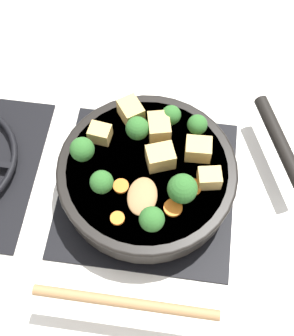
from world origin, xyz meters
TOP-DOWN VIEW (x-y plane):
  - ground_plane at (0.00, 0.00)m, footprint 2.40×2.40m
  - front_burner_grate at (0.00, 0.00)m, footprint 0.31×0.31m
  - skillet_pan at (0.00, -0.00)m, footprint 0.33×0.42m
  - wooden_spoon at (-0.16, 0.00)m, footprint 0.21×0.27m
  - tofu_cube_center_large at (-0.01, -0.10)m, footprint 0.04×0.04m
  - tofu_cube_near_handle at (0.07, -0.01)m, footprint 0.05×0.05m
  - tofu_cube_east_chunk at (0.10, 0.04)m, footprint 0.06×0.05m
  - tofu_cube_west_chunk at (0.01, -0.02)m, footprint 0.05×0.05m
  - tofu_cube_back_piece at (0.04, -0.08)m, footprint 0.04×0.04m
  - tofu_cube_front_piece at (0.05, 0.09)m, footprint 0.03×0.04m
  - broccoli_floret_near_spoon at (-0.10, -0.02)m, footprint 0.04×0.04m
  - broccoli_floret_center_top at (-0.05, 0.07)m, footprint 0.04×0.04m
  - broccoli_floret_east_rim at (0.08, -0.07)m, footprint 0.03×0.03m
  - broccoli_floret_west_rim at (-0.04, -0.06)m, footprint 0.05×0.05m
  - broccoli_floret_north_edge at (0.06, 0.02)m, footprint 0.04×0.04m
  - broccoli_floret_south_cluster at (0.01, 0.11)m, footprint 0.04×0.04m
  - broccoli_floret_mid_floret at (0.09, -0.03)m, footprint 0.03×0.03m
  - carrot_slice_orange_thin at (-0.03, -0.08)m, footprint 0.03×0.03m
  - carrot_slice_near_center at (-0.10, 0.03)m, footprint 0.02×0.02m
  - carrot_slice_edge_slice at (-0.07, -0.05)m, footprint 0.03×0.03m
  - carrot_slice_under_broccoli at (-0.04, 0.04)m, footprint 0.03×0.03m

SIDE VIEW (x-z plane):
  - ground_plane at x=0.00m, z-range 0.00..0.00m
  - front_burner_grate at x=0.00m, z-range 0.00..0.03m
  - skillet_pan at x=0.00m, z-range 0.03..0.08m
  - carrot_slice_orange_thin at x=-0.03m, z-range 0.08..0.08m
  - carrot_slice_near_center at x=-0.10m, z-range 0.08..0.08m
  - carrot_slice_edge_slice at x=-0.07m, z-range 0.08..0.08m
  - carrot_slice_under_broccoli at x=-0.04m, z-range 0.08..0.08m
  - wooden_spoon at x=-0.16m, z-range 0.08..0.09m
  - tofu_cube_front_piece at x=0.05m, z-range 0.08..0.11m
  - tofu_cube_center_large at x=-0.01m, z-range 0.08..0.11m
  - tofu_cube_back_piece at x=0.04m, z-range 0.08..0.11m
  - tofu_cube_east_chunk at x=0.10m, z-range 0.08..0.11m
  - tofu_cube_west_chunk at x=0.01m, z-range 0.08..0.11m
  - tofu_cube_near_handle at x=0.07m, z-range 0.08..0.11m
  - broccoli_floret_mid_floret at x=0.09m, z-range 0.08..0.12m
  - broccoli_floret_east_rim at x=0.08m, z-range 0.08..0.12m
  - broccoli_floret_center_top at x=-0.05m, z-range 0.08..0.13m
  - broccoli_floret_near_spoon at x=-0.10m, z-range 0.08..0.13m
  - broccoli_floret_north_edge at x=0.06m, z-range 0.08..0.13m
  - broccoli_floret_south_cluster at x=0.01m, z-range 0.08..0.13m
  - broccoli_floret_west_rim at x=-0.04m, z-range 0.08..0.13m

